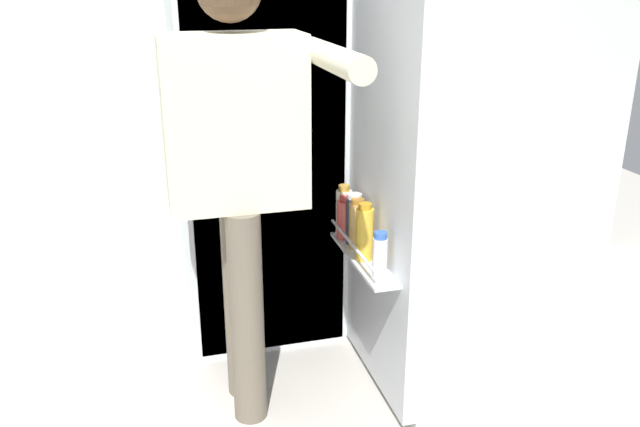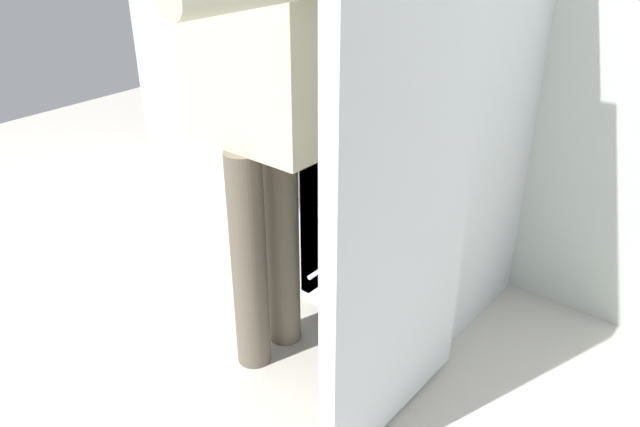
{
  "view_description": "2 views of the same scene",
  "coord_description": "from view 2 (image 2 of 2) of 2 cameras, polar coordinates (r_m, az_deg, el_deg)",
  "views": [
    {
      "loc": [
        -0.47,
        -2.22,
        1.56
      ],
      "look_at": [
        0.11,
        -0.1,
        0.75
      ],
      "focal_mm": 37.05,
      "sensor_mm": 36.0,
      "label": 1
    },
    {
      "loc": [
        1.13,
        -1.37,
        1.52
      ],
      "look_at": [
        0.09,
        -0.12,
        0.66
      ],
      "focal_mm": 35.03,
      "sensor_mm": 36.0,
      "label": 2
    }
  ],
  "objects": [
    {
      "name": "ground_plane",
      "position": [
        2.34,
        0.05,
        -12.84
      ],
      "size": [
        6.82,
        6.82,
        0.0
      ],
      "primitive_type": "plane",
      "color": "#B7B2A8"
    },
    {
      "name": "refrigerator",
      "position": [
        2.26,
        9.0,
        11.57
      ],
      "size": [
        0.72,
        1.29,
        1.81
      ],
      "color": "silver",
      "rests_on": "ground_plane"
    },
    {
      "name": "person",
      "position": [
        1.91,
        -5.4,
        10.96
      ],
      "size": [
        0.54,
        0.77,
        1.62
      ],
      "color": "#665B4C",
      "rests_on": "ground_plane"
    }
  ]
}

